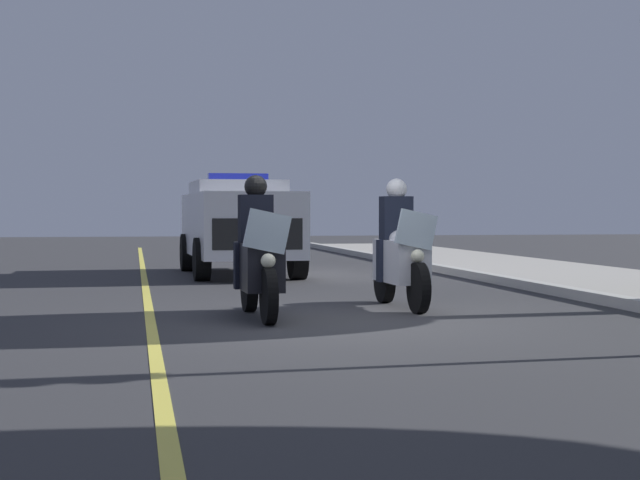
# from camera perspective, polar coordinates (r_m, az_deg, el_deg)

# --- Properties ---
(ground_plane) EXTENTS (80.00, 80.00, 0.00)m
(ground_plane) POSITION_cam_1_polar(r_m,az_deg,el_deg) (11.24, 1.54, -4.82)
(ground_plane) COLOR #333335
(lane_stripe_center) EXTENTS (48.00, 0.12, 0.01)m
(lane_stripe_center) POSITION_cam_1_polar(r_m,az_deg,el_deg) (10.98, -9.96, -4.98)
(lane_stripe_center) COLOR #E0D14C
(lane_stripe_center) RESTS_ON ground
(police_motorcycle_lead_left) EXTENTS (2.14, 0.58, 1.72)m
(police_motorcycle_lead_left) POSITION_cam_1_polar(r_m,az_deg,el_deg) (11.58, -3.68, -1.16)
(police_motorcycle_lead_left) COLOR black
(police_motorcycle_lead_left) RESTS_ON ground
(police_motorcycle_lead_right) EXTENTS (2.14, 0.58, 1.72)m
(police_motorcycle_lead_right) POSITION_cam_1_polar(r_m,az_deg,el_deg) (12.79, 4.77, -0.90)
(police_motorcycle_lead_right) COLOR black
(police_motorcycle_lead_right) RESTS_ON ground
(police_suv) EXTENTS (4.96, 2.20, 2.05)m
(police_suv) POSITION_cam_1_polar(r_m,az_deg,el_deg) (19.48, -4.83, 1.06)
(police_suv) COLOR silver
(police_suv) RESTS_ON ground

